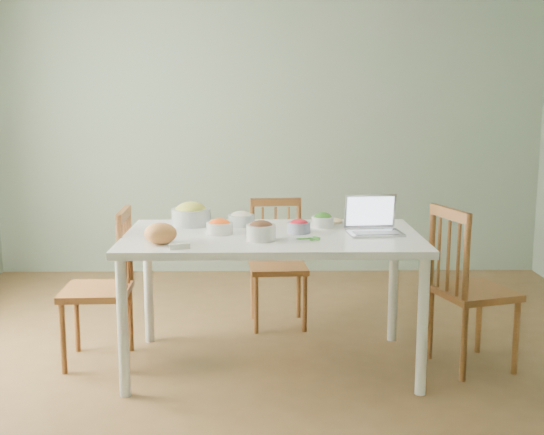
{
  "coord_description": "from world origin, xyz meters",
  "views": [
    {
      "loc": [
        -0.07,
        -3.94,
        1.65
      ],
      "look_at": [
        -0.01,
        0.17,
        0.92
      ],
      "focal_mm": 46.37,
      "sensor_mm": 36.0,
      "label": 1
    }
  ],
  "objects_px": {
    "laptop": "(375,216)",
    "bread_boule": "(161,233)",
    "dining_table": "(272,301)",
    "chair_left": "(96,287)",
    "chair_right": "(474,288)",
    "bowl_squash": "(191,214)",
    "chair_far": "(278,264)"
  },
  "relations": [
    {
      "from": "chair_left",
      "to": "dining_table",
      "type": "bearing_deg",
      "value": 84.05
    },
    {
      "from": "bowl_squash",
      "to": "chair_far",
      "type": "bearing_deg",
      "value": 39.95
    },
    {
      "from": "chair_left",
      "to": "bread_boule",
      "type": "height_order",
      "value": "chair_left"
    },
    {
      "from": "laptop",
      "to": "bread_boule",
      "type": "bearing_deg",
      "value": -173.82
    },
    {
      "from": "chair_right",
      "to": "chair_left",
      "type": "bearing_deg",
      "value": 70.33
    },
    {
      "from": "chair_left",
      "to": "bread_boule",
      "type": "bearing_deg",
      "value": 50.84
    },
    {
      "from": "chair_left",
      "to": "bread_boule",
      "type": "xyz_separation_m",
      "value": [
        0.45,
        -0.34,
        0.4
      ]
    },
    {
      "from": "chair_right",
      "to": "bowl_squash",
      "type": "distance_m",
      "value": 1.8
    },
    {
      "from": "dining_table",
      "to": "chair_right",
      "type": "bearing_deg",
      "value": -1.27
    },
    {
      "from": "bowl_squash",
      "to": "laptop",
      "type": "distance_m",
      "value": 1.16
    },
    {
      "from": "chair_right",
      "to": "laptop",
      "type": "relative_size",
      "value": 3.11
    },
    {
      "from": "chair_far",
      "to": "laptop",
      "type": "relative_size",
      "value": 2.83
    },
    {
      "from": "chair_left",
      "to": "laptop",
      "type": "bearing_deg",
      "value": 85.05
    },
    {
      "from": "chair_right",
      "to": "bread_boule",
      "type": "height_order",
      "value": "chair_right"
    },
    {
      "from": "chair_right",
      "to": "laptop",
      "type": "height_order",
      "value": "laptop"
    },
    {
      "from": "chair_far",
      "to": "bowl_squash",
      "type": "xyz_separation_m",
      "value": [
        -0.56,
        -0.47,
        0.45
      ]
    },
    {
      "from": "chair_far",
      "to": "bread_boule",
      "type": "distance_m",
      "value": 1.31
    },
    {
      "from": "dining_table",
      "to": "bread_boule",
      "type": "bearing_deg",
      "value": -156.67
    },
    {
      "from": "bowl_squash",
      "to": "bread_boule",
      "type": "bearing_deg",
      "value": -101.55
    },
    {
      "from": "chair_left",
      "to": "bread_boule",
      "type": "relative_size",
      "value": 5.28
    },
    {
      "from": "dining_table",
      "to": "bread_boule",
      "type": "xyz_separation_m",
      "value": [
        -0.62,
        -0.27,
        0.47
      ]
    },
    {
      "from": "chair_far",
      "to": "chair_left",
      "type": "xyz_separation_m",
      "value": [
        -1.13,
        -0.69,
        0.03
      ]
    },
    {
      "from": "chair_far",
      "to": "chair_left",
      "type": "distance_m",
      "value": 1.33
    },
    {
      "from": "bread_boule",
      "to": "bowl_squash",
      "type": "xyz_separation_m",
      "value": [
        0.11,
        0.56,
        0.01
      ]
    },
    {
      "from": "dining_table",
      "to": "chair_left",
      "type": "relative_size",
      "value": 1.83
    },
    {
      "from": "chair_right",
      "to": "bread_boule",
      "type": "bearing_deg",
      "value": 80.33
    },
    {
      "from": "dining_table",
      "to": "chair_left",
      "type": "bearing_deg",
      "value": 176.09
    },
    {
      "from": "bread_boule",
      "to": "bowl_squash",
      "type": "relative_size",
      "value": 0.73
    },
    {
      "from": "chair_far",
      "to": "bread_boule",
      "type": "xyz_separation_m",
      "value": [
        -0.68,
        -1.03,
        0.43
      ]
    },
    {
      "from": "chair_right",
      "to": "bread_boule",
      "type": "xyz_separation_m",
      "value": [
        -1.84,
        -0.24,
        0.39
      ]
    },
    {
      "from": "chair_left",
      "to": "chair_right",
      "type": "relative_size",
      "value": 0.97
    },
    {
      "from": "chair_far",
      "to": "chair_left",
      "type": "relative_size",
      "value": 0.94
    }
  ]
}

